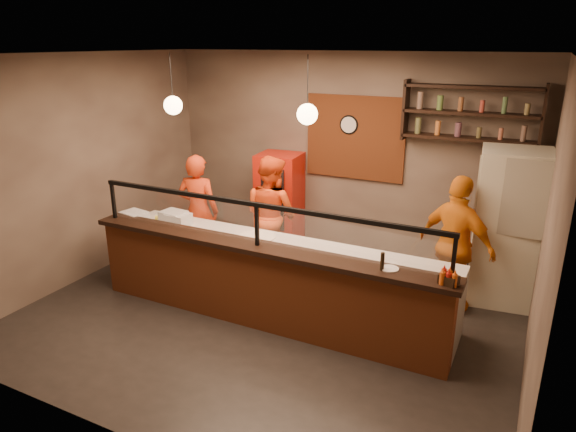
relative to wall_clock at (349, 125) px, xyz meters
The scene contains 29 objects.
floor 3.24m from the wall_clock, 92.33° to the right, with size 6.00×6.00×0.00m, color black.
ceiling 2.70m from the wall_clock, 92.33° to the right, with size 6.00×6.00×0.00m, color #38302B.
wall_back 0.51m from the wall_clock, 158.20° to the left, with size 6.00×6.00×0.00m, color #7C6C5B.
wall_left 3.99m from the wall_clock, 141.57° to the right, with size 5.00×5.00×0.00m, color #7C6C5B.
wall_right 3.84m from the wall_clock, 40.31° to the right, with size 5.00×5.00×0.00m, color #7C6C5B.
wall_front 4.99m from the wall_clock, 91.16° to the right, with size 6.00×6.00×0.00m, color #7C6C5B.
brick_patch 0.22m from the wall_clock, ahead, with size 1.60×0.04×1.30m, color brown.
service_counter 3.19m from the wall_clock, 92.08° to the right, with size 4.60×0.25×1.00m, color brown.
counter_ledge 2.96m from the wall_clock, 92.08° to the right, with size 4.70×0.37×0.06m, color black.
worktop_cabinet 2.81m from the wall_clock, 92.53° to the right, with size 4.60×0.75×0.85m, color gray.
worktop 2.57m from the wall_clock, 92.53° to the right, with size 4.60×0.75×0.05m, color silver.
sneeze_guard 2.86m from the wall_clock, 92.08° to the right, with size 4.50×0.05×0.52m.
wall_shelving 1.83m from the wall_clock, ahead, with size 1.84×0.28×0.85m.
wall_clock is the anchor object (origin of this frame).
pendant_left 2.81m from the wall_clock, 125.30° to the right, with size 0.24×0.24×0.77m.
pendant_right 2.32m from the wall_clock, 82.44° to the right, with size 0.24×0.24×0.77m.
cook_left 2.69m from the wall_clock, 139.34° to the right, with size 0.64×0.42×1.75m, color red.
cook_mid 1.89m from the wall_clock, 119.35° to the right, with size 0.87×0.68×1.78m, color #E74915.
cook_right 2.64m from the wall_clock, 33.93° to the right, with size 1.05×0.44×1.80m, color orange.
fridge 2.81m from the wall_clock, 15.51° to the right, with size 0.86×0.80×2.06m, color beige.
red_cooler 1.71m from the wall_clock, 163.79° to the right, with size 0.68×0.63×1.59m, color #B5190C.
pizza_dough 2.52m from the wall_clock, 101.48° to the right, with size 0.49×0.49×0.01m, color #F2E6CD.
prep_tub_a 3.05m from the wall_clock, 128.54° to the right, with size 0.34×0.27×0.17m, color silver.
prep_tub_b 3.01m from the wall_clock, 126.49° to the right, with size 0.32×0.26×0.16m, color silver.
prep_tub_c 3.53m from the wall_clock, 132.25° to the right, with size 0.34×0.27×0.17m, color white.
rolling_pin 3.12m from the wall_clock, 132.50° to the right, with size 0.06×0.06×0.34m, color yellow.
condiment_caddy 3.64m from the wall_clock, 53.22° to the right, with size 0.17×0.14×0.10m, color black.
pepper_mill 3.26m from the wall_clock, 63.03° to the right, with size 0.04×0.04×0.20m, color black.
small_plate 3.27m from the wall_clock, 61.44° to the right, with size 0.19×0.19×0.01m, color silver.
Camera 1 is at (2.81, -5.16, 3.34)m, focal length 32.00 mm.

